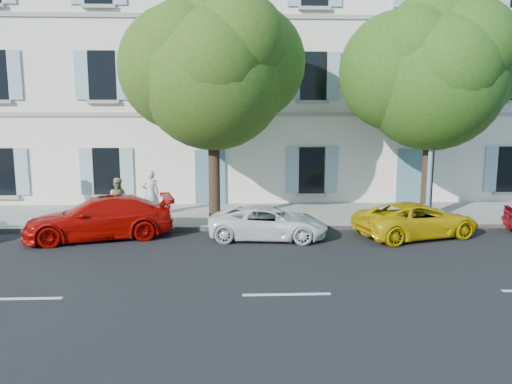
{
  "coord_description": "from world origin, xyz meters",
  "views": [
    {
      "loc": [
        -1.17,
        -14.73,
        4.07
      ],
      "look_at": [
        -0.43,
        2.0,
        1.4
      ],
      "focal_mm": 35.0,
      "sensor_mm": 36.0,
      "label": 1
    }
  ],
  "objects_px": {
    "street_lamp": "(436,89)",
    "pedestrian_a": "(151,193)",
    "car_yellow_supercar": "(417,220)",
    "car_red_coupe": "(100,218)",
    "pedestrian_b": "(117,199)",
    "tree_left": "(213,76)",
    "tree_right": "(433,80)",
    "car_white_coupe": "(268,223)"
  },
  "relations": [
    {
      "from": "street_lamp",
      "to": "pedestrian_a",
      "type": "bearing_deg",
      "value": 171.88
    },
    {
      "from": "car_yellow_supercar",
      "to": "street_lamp",
      "type": "distance_m",
      "value": 4.74
    },
    {
      "from": "car_red_coupe",
      "to": "car_yellow_supercar",
      "type": "distance_m",
      "value": 10.41
    },
    {
      "from": "car_red_coupe",
      "to": "pedestrian_b",
      "type": "xyz_separation_m",
      "value": [
        0.12,
        2.04,
        0.26
      ]
    },
    {
      "from": "pedestrian_a",
      "to": "car_red_coupe",
      "type": "bearing_deg",
      "value": 55.73
    },
    {
      "from": "tree_left",
      "to": "pedestrian_b",
      "type": "distance_m",
      "value": 5.66
    },
    {
      "from": "tree_left",
      "to": "pedestrian_a",
      "type": "bearing_deg",
      "value": 155.46
    },
    {
      "from": "pedestrian_b",
      "to": "street_lamp",
      "type": "bearing_deg",
      "value": -176.46
    },
    {
      "from": "car_red_coupe",
      "to": "pedestrian_b",
      "type": "relative_size",
      "value": 2.98
    },
    {
      "from": "car_yellow_supercar",
      "to": "tree_right",
      "type": "xyz_separation_m",
      "value": [
        1.21,
        2.32,
        4.67
      ]
    },
    {
      "from": "tree_right",
      "to": "pedestrian_a",
      "type": "relative_size",
      "value": 4.54
    },
    {
      "from": "car_yellow_supercar",
      "to": "tree_right",
      "type": "distance_m",
      "value": 5.36
    },
    {
      "from": "car_white_coupe",
      "to": "car_red_coupe",
      "type": "bearing_deg",
      "value": 92.72
    },
    {
      "from": "car_red_coupe",
      "to": "tree_right",
      "type": "bearing_deg",
      "value": 85.64
    },
    {
      "from": "car_white_coupe",
      "to": "pedestrian_b",
      "type": "bearing_deg",
      "value": 72.29
    },
    {
      "from": "car_red_coupe",
      "to": "car_yellow_supercar",
      "type": "xyz_separation_m",
      "value": [
        10.4,
        -0.27,
        -0.11
      ]
    },
    {
      "from": "tree_right",
      "to": "pedestrian_b",
      "type": "bearing_deg",
      "value": -179.94
    },
    {
      "from": "car_white_coupe",
      "to": "street_lamp",
      "type": "distance_m",
      "value": 7.59
    },
    {
      "from": "car_white_coupe",
      "to": "tree_left",
      "type": "relative_size",
      "value": 0.48
    },
    {
      "from": "car_yellow_supercar",
      "to": "tree_right",
      "type": "bearing_deg",
      "value": -44.61
    },
    {
      "from": "tree_right",
      "to": "pedestrian_a",
      "type": "height_order",
      "value": "tree_right"
    },
    {
      "from": "street_lamp",
      "to": "tree_left",
      "type": "bearing_deg",
      "value": 177.52
    },
    {
      "from": "street_lamp",
      "to": "car_yellow_supercar",
      "type": "bearing_deg",
      "value": -123.25
    },
    {
      "from": "car_white_coupe",
      "to": "pedestrian_a",
      "type": "height_order",
      "value": "pedestrian_a"
    },
    {
      "from": "car_yellow_supercar",
      "to": "pedestrian_b",
      "type": "bearing_deg",
      "value": 60.18
    },
    {
      "from": "car_red_coupe",
      "to": "tree_left",
      "type": "bearing_deg",
      "value": 100.54
    },
    {
      "from": "car_yellow_supercar",
      "to": "pedestrian_a",
      "type": "xyz_separation_m",
      "value": [
        -9.2,
        3.11,
        0.45
      ]
    },
    {
      "from": "street_lamp",
      "to": "pedestrian_b",
      "type": "bearing_deg",
      "value": 176.63
    },
    {
      "from": "tree_left",
      "to": "car_red_coupe",
      "type": "bearing_deg",
      "value": -155.07
    },
    {
      "from": "tree_left",
      "to": "street_lamp",
      "type": "distance_m",
      "value": 7.82
    },
    {
      "from": "pedestrian_a",
      "to": "pedestrian_b",
      "type": "xyz_separation_m",
      "value": [
        -1.08,
        -0.8,
        -0.08
      ]
    },
    {
      "from": "pedestrian_a",
      "to": "pedestrian_b",
      "type": "bearing_deg",
      "value": 25.08
    },
    {
      "from": "car_red_coupe",
      "to": "tree_left",
      "type": "xyz_separation_m",
      "value": [
        3.68,
        1.71,
        4.64
      ]
    },
    {
      "from": "pedestrian_b",
      "to": "tree_left",
      "type": "bearing_deg",
      "value": -178.42
    },
    {
      "from": "car_red_coupe",
      "to": "tree_left",
      "type": "distance_m",
      "value": 6.16
    },
    {
      "from": "car_white_coupe",
      "to": "street_lamp",
      "type": "relative_size",
      "value": 0.46
    },
    {
      "from": "car_white_coupe",
      "to": "tree_left",
      "type": "height_order",
      "value": "tree_left"
    },
    {
      "from": "car_red_coupe",
      "to": "car_white_coupe",
      "type": "bearing_deg",
      "value": 72.48
    },
    {
      "from": "tree_left",
      "to": "tree_right",
      "type": "height_order",
      "value": "tree_left"
    },
    {
      "from": "car_red_coupe",
      "to": "car_yellow_supercar",
      "type": "height_order",
      "value": "car_red_coupe"
    },
    {
      "from": "tree_right",
      "to": "pedestrian_a",
      "type": "bearing_deg",
      "value": 175.68
    },
    {
      "from": "car_red_coupe",
      "to": "car_white_coupe",
      "type": "distance_m",
      "value": 5.5
    }
  ]
}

